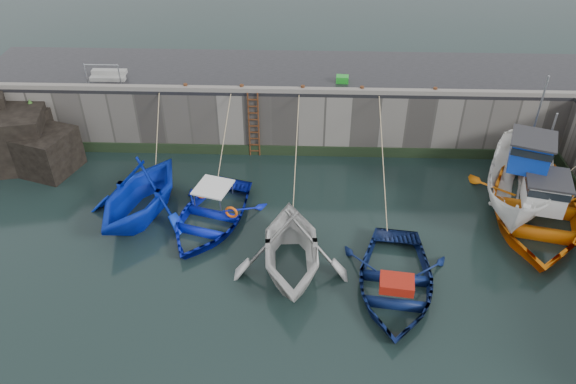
{
  "coord_description": "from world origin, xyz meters",
  "views": [
    {
      "loc": [
        0.33,
        -12.47,
        14.05
      ],
      "look_at": [
        -0.28,
        5.33,
        1.2
      ],
      "focal_mm": 35.0,
      "sensor_mm": 36.0,
      "label": 1
    }
  ],
  "objects_px": {
    "bollard_a": "(186,87)",
    "bollard_d": "(362,89)",
    "bollard_b": "(242,88)",
    "ladder": "(254,125)",
    "boat_near_navy": "(394,288)",
    "fish_crate": "(342,79)",
    "boat_near_blue": "(211,222)",
    "bollard_c": "(303,88)",
    "bollard_e": "(435,90)",
    "boat_near_blacktrim": "(291,268)",
    "boat_far_white": "(520,183)",
    "boat_far_orange": "(535,210)",
    "boat_near_white": "(143,214)"
  },
  "relations": [
    {
      "from": "bollard_b",
      "to": "boat_far_white",
      "type": "bearing_deg",
      "value": -18.34
    },
    {
      "from": "ladder",
      "to": "boat_near_blacktrim",
      "type": "distance_m",
      "value": 8.01
    },
    {
      "from": "boat_near_blue",
      "to": "bollard_c",
      "type": "bearing_deg",
      "value": 72.84
    },
    {
      "from": "bollard_d",
      "to": "boat_near_blacktrim",
      "type": "bearing_deg",
      "value": -109.91
    },
    {
      "from": "bollard_b",
      "to": "bollard_d",
      "type": "relative_size",
      "value": 1.0
    },
    {
      "from": "boat_near_blue",
      "to": "boat_near_blacktrim",
      "type": "xyz_separation_m",
      "value": [
        3.28,
        -2.54,
        0.0
      ]
    },
    {
      "from": "boat_near_blue",
      "to": "fish_crate",
      "type": "xyz_separation_m",
      "value": [
        5.35,
        6.42,
        3.31
      ]
    },
    {
      "from": "boat_near_navy",
      "to": "boat_far_white",
      "type": "distance_m",
      "value": 7.56
    },
    {
      "from": "ladder",
      "to": "boat_near_blue",
      "type": "height_order",
      "value": "ladder"
    },
    {
      "from": "ladder",
      "to": "bollard_a",
      "type": "relative_size",
      "value": 11.43
    },
    {
      "from": "boat_near_blacktrim",
      "to": "boat_far_orange",
      "type": "relative_size",
      "value": 0.61
    },
    {
      "from": "fish_crate",
      "to": "bollard_d",
      "type": "bearing_deg",
      "value": -46.79
    },
    {
      "from": "boat_far_white",
      "to": "bollard_a",
      "type": "relative_size",
      "value": 25.49
    },
    {
      "from": "boat_near_blacktrim",
      "to": "bollard_d",
      "type": "xyz_separation_m",
      "value": [
        2.88,
        7.95,
        3.3
      ]
    },
    {
      "from": "fish_crate",
      "to": "bollard_b",
      "type": "height_order",
      "value": "fish_crate"
    },
    {
      "from": "boat_near_white",
      "to": "fish_crate",
      "type": "relative_size",
      "value": 9.36
    },
    {
      "from": "boat_near_white",
      "to": "boat_near_blacktrim",
      "type": "relative_size",
      "value": 1.03
    },
    {
      "from": "bollard_b",
      "to": "bollard_e",
      "type": "relative_size",
      "value": 1.0
    },
    {
      "from": "boat_near_blacktrim",
      "to": "bollard_c",
      "type": "bearing_deg",
      "value": 84.26
    },
    {
      "from": "bollard_d",
      "to": "boat_far_white",
      "type": "bearing_deg",
      "value": -31.44
    },
    {
      "from": "boat_near_blue",
      "to": "ladder",
      "type": "bearing_deg",
      "value": 91.18
    },
    {
      "from": "boat_far_white",
      "to": "bollard_e",
      "type": "xyz_separation_m",
      "value": [
        -3.08,
        3.84,
        2.21
      ]
    },
    {
      "from": "boat_near_navy",
      "to": "bollard_b",
      "type": "bearing_deg",
      "value": 131.62
    },
    {
      "from": "boat_near_blue",
      "to": "boat_near_white",
      "type": "bearing_deg",
      "value": -172.51
    },
    {
      "from": "boat_near_navy",
      "to": "bollard_a",
      "type": "distance_m",
      "value": 12.7
    },
    {
      "from": "fish_crate",
      "to": "bollard_a",
      "type": "relative_size",
      "value": 1.99
    },
    {
      "from": "bollard_e",
      "to": "boat_near_blue",
      "type": "bearing_deg",
      "value": -149.99
    },
    {
      "from": "fish_crate",
      "to": "bollard_b",
      "type": "relative_size",
      "value": 1.99
    },
    {
      "from": "bollard_a",
      "to": "bollard_d",
      "type": "bearing_deg",
      "value": 0.0
    },
    {
      "from": "bollard_a",
      "to": "bollard_c",
      "type": "bearing_deg",
      "value": 0.0
    },
    {
      "from": "boat_far_white",
      "to": "bollard_b",
      "type": "height_order",
      "value": "boat_far_white"
    },
    {
      "from": "bollard_a",
      "to": "bollard_b",
      "type": "distance_m",
      "value": 2.5
    },
    {
      "from": "ladder",
      "to": "bollard_a",
      "type": "xyz_separation_m",
      "value": [
        -3.0,
        0.34,
        1.71
      ]
    },
    {
      "from": "fish_crate",
      "to": "bollard_c",
      "type": "xyz_separation_m",
      "value": [
        -1.79,
        -1.02,
        -0.01
      ]
    },
    {
      "from": "boat_near_navy",
      "to": "bollard_e",
      "type": "height_order",
      "value": "bollard_e"
    },
    {
      "from": "bollard_a",
      "to": "bollard_b",
      "type": "xyz_separation_m",
      "value": [
        2.5,
        0.0,
        0.0
      ]
    },
    {
      "from": "boat_far_orange",
      "to": "fish_crate",
      "type": "height_order",
      "value": "boat_far_orange"
    },
    {
      "from": "bollard_c",
      "to": "bollard_d",
      "type": "bearing_deg",
      "value": 0.0
    },
    {
      "from": "boat_near_blacktrim",
      "to": "bollard_e",
      "type": "relative_size",
      "value": 18.07
    },
    {
      "from": "bollard_b",
      "to": "bollard_c",
      "type": "distance_m",
      "value": 2.7
    },
    {
      "from": "boat_near_navy",
      "to": "bollard_b",
      "type": "distance_m",
      "value": 11.18
    },
    {
      "from": "fish_crate",
      "to": "boat_near_blue",
      "type": "bearing_deg",
      "value": -125.2
    },
    {
      "from": "boat_near_blue",
      "to": "boat_near_blacktrim",
      "type": "distance_m",
      "value": 4.15
    },
    {
      "from": "boat_near_white",
      "to": "bollard_a",
      "type": "distance_m",
      "value": 6.08
    },
    {
      "from": "boat_far_white",
      "to": "boat_far_orange",
      "type": "distance_m",
      "value": 1.24
    },
    {
      "from": "ladder",
      "to": "boat_near_blacktrim",
      "type": "bearing_deg",
      "value": -75.83
    },
    {
      "from": "ladder",
      "to": "boat_far_white",
      "type": "bearing_deg",
      "value": -17.55
    },
    {
      "from": "boat_far_white",
      "to": "bollard_c",
      "type": "relative_size",
      "value": 25.49
    },
    {
      "from": "ladder",
      "to": "bollard_e",
      "type": "relative_size",
      "value": 11.43
    },
    {
      "from": "boat_far_white",
      "to": "boat_near_white",
      "type": "bearing_deg",
      "value": -155.46
    }
  ]
}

